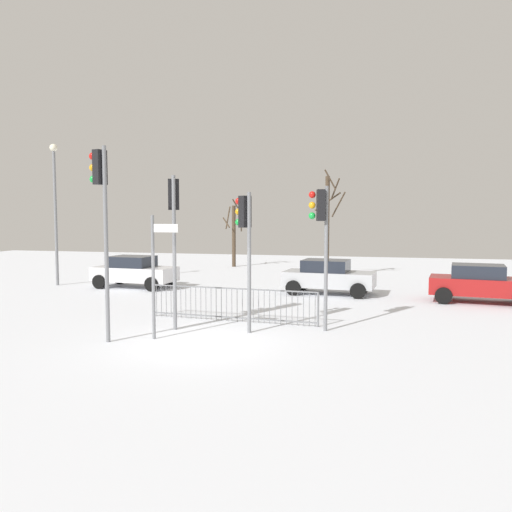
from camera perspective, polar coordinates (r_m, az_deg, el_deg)
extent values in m
plane|color=white|center=(13.85, -6.12, -9.56)|extent=(60.00, 60.00, 0.00)
cylinder|color=slate|center=(15.22, -9.02, 0.31)|extent=(0.11, 0.11, 4.52)
cube|color=black|center=(15.35, -9.10, 6.73)|extent=(0.38, 0.33, 0.90)
sphere|color=red|center=(15.62, -9.12, 7.80)|extent=(0.20, 0.20, 0.20)
sphere|color=orange|center=(15.60, -9.10, 6.70)|extent=(0.20, 0.20, 0.20)
sphere|color=green|center=(15.59, -9.09, 5.60)|extent=(0.20, 0.20, 0.20)
cylinder|color=slate|center=(14.08, -16.24, 1.16)|extent=(0.11, 0.11, 5.16)
cube|color=black|center=(14.23, -16.89, 9.37)|extent=(0.30, 0.37, 0.90)
sphere|color=red|center=(14.44, -17.60, 10.47)|extent=(0.20, 0.20, 0.20)
sphere|color=orange|center=(14.42, -17.57, 9.29)|extent=(0.20, 0.20, 0.20)
sphere|color=green|center=(14.39, -17.54, 8.10)|extent=(0.20, 0.20, 0.20)
cylinder|color=slate|center=(15.00, 7.75, -0.35)|extent=(0.11, 0.11, 4.20)
cube|color=black|center=(14.93, 7.18, 5.59)|extent=(0.29, 0.36, 0.90)
sphere|color=red|center=(14.91, 6.23, 6.76)|extent=(0.20, 0.20, 0.20)
sphere|color=orange|center=(14.90, 6.22, 5.60)|extent=(0.20, 0.20, 0.20)
sphere|color=green|center=(14.90, 6.21, 4.45)|extent=(0.20, 0.20, 0.20)
cylinder|color=slate|center=(14.65, -0.76, -0.79)|extent=(0.11, 0.11, 4.02)
cube|color=black|center=(14.70, -1.24, 4.92)|extent=(0.35, 0.39, 0.90)
sphere|color=red|center=(14.88, -1.94, 6.07)|extent=(0.20, 0.20, 0.20)
sphere|color=orange|center=(14.87, -1.93, 4.92)|extent=(0.20, 0.20, 0.20)
sphere|color=green|center=(14.87, -1.93, 3.76)|extent=(0.20, 0.20, 0.20)
cylinder|color=slate|center=(14.21, -11.30, -2.35)|extent=(0.09, 0.09, 3.37)
cube|color=white|center=(13.93, -9.94, 3.05)|extent=(0.70, 0.06, 0.22)
cube|color=slate|center=(16.37, -2.70, -3.61)|extent=(5.54, 0.46, 0.04)
cube|color=slate|center=(16.53, -2.69, -6.80)|extent=(5.54, 0.46, 0.04)
cylinder|color=slate|center=(17.58, -10.94, -4.86)|extent=(0.02, 0.02, 1.05)
cylinder|color=slate|center=(17.49, -10.42, -4.89)|extent=(0.02, 0.02, 1.05)
cylinder|color=slate|center=(17.41, -9.90, -4.93)|extent=(0.02, 0.02, 1.05)
cylinder|color=slate|center=(17.32, -9.38, -4.97)|extent=(0.02, 0.02, 1.05)
cylinder|color=slate|center=(17.24, -8.85, -5.01)|extent=(0.02, 0.02, 1.05)
cylinder|color=slate|center=(17.16, -8.31, -5.05)|extent=(0.02, 0.02, 1.05)
cylinder|color=slate|center=(17.08, -7.77, -5.08)|extent=(0.02, 0.02, 1.05)
cylinder|color=slate|center=(17.01, -7.23, -5.12)|extent=(0.02, 0.02, 1.05)
cylinder|color=slate|center=(16.93, -6.68, -5.16)|extent=(0.02, 0.02, 1.05)
cylinder|color=slate|center=(16.86, -6.12, -5.20)|extent=(0.02, 0.02, 1.05)
cylinder|color=slate|center=(16.79, -5.56, -5.23)|extent=(0.02, 0.02, 1.05)
cylinder|color=slate|center=(16.72, -5.00, -5.27)|extent=(0.02, 0.02, 1.05)
cylinder|color=slate|center=(16.65, -4.43, -5.31)|extent=(0.02, 0.02, 1.05)
cylinder|color=slate|center=(16.58, -3.85, -5.35)|extent=(0.02, 0.02, 1.05)
cylinder|color=slate|center=(16.52, -3.27, -5.38)|extent=(0.02, 0.02, 1.05)
cylinder|color=slate|center=(16.45, -2.69, -5.42)|extent=(0.02, 0.02, 1.05)
cylinder|color=slate|center=(16.39, -2.10, -5.45)|extent=(0.02, 0.02, 1.05)
cylinder|color=slate|center=(16.33, -1.51, -5.49)|extent=(0.02, 0.02, 1.05)
cylinder|color=slate|center=(16.27, -0.91, -5.52)|extent=(0.02, 0.02, 1.05)
cylinder|color=slate|center=(16.22, -0.31, -5.56)|extent=(0.02, 0.02, 1.05)
cylinder|color=slate|center=(16.16, 0.29, -5.59)|extent=(0.02, 0.02, 1.05)
cylinder|color=slate|center=(16.11, 0.90, -5.63)|extent=(0.02, 0.02, 1.05)
cylinder|color=slate|center=(16.06, 1.52, -5.66)|extent=(0.02, 0.02, 1.05)
cylinder|color=slate|center=(16.01, 2.13, -5.70)|extent=(0.02, 0.02, 1.05)
cylinder|color=slate|center=(15.96, 2.76, -5.73)|extent=(0.02, 0.02, 1.05)
cylinder|color=slate|center=(15.91, 3.38, -5.76)|extent=(0.02, 0.02, 1.05)
cylinder|color=slate|center=(15.87, 4.01, -5.79)|extent=(0.02, 0.02, 1.05)
cylinder|color=slate|center=(15.83, 4.64, -5.82)|extent=(0.02, 0.02, 1.05)
cylinder|color=slate|center=(15.79, 5.28, -5.85)|extent=(0.02, 0.02, 1.05)
cylinder|color=slate|center=(15.75, 5.92, -5.88)|extent=(0.02, 0.02, 1.05)
cylinder|color=slate|center=(15.71, 6.56, -5.91)|extent=(0.02, 0.02, 1.05)
cylinder|color=slate|center=(17.62, -11.19, -4.84)|extent=(0.06, 0.06, 1.05)
cylinder|color=slate|center=(15.70, 6.88, -5.93)|extent=(0.06, 0.06, 1.05)
cube|color=#B2B5BA|center=(22.25, 8.09, -2.54)|extent=(3.94, 2.05, 0.65)
cube|color=#1E232D|center=(22.22, 7.73, -1.12)|extent=(2.03, 1.67, 0.55)
cylinder|color=black|center=(22.91, 11.82, -3.21)|extent=(0.66, 0.28, 0.64)
cylinder|color=black|center=(21.24, 11.22, -3.80)|extent=(0.66, 0.28, 0.64)
cylinder|color=black|center=(23.41, 5.24, -2.97)|extent=(0.66, 0.28, 0.64)
cylinder|color=black|center=(21.78, 4.16, -3.53)|extent=(0.66, 0.28, 0.64)
cube|color=maroon|center=(21.69, 23.69, -3.07)|extent=(3.99, 2.20, 0.65)
cube|color=#1E232D|center=(21.62, 23.34, -1.61)|extent=(2.09, 1.74, 0.55)
cylinder|color=black|center=(22.56, 20.15, -3.51)|extent=(0.66, 0.30, 0.64)
cylinder|color=black|center=(20.88, 20.03, -4.14)|extent=(0.66, 0.30, 0.64)
cube|color=silver|center=(24.69, -13.25, -1.93)|extent=(3.91, 1.95, 0.65)
cube|color=#1E232D|center=(24.71, -13.57, -0.64)|extent=(2.00, 1.63, 0.55)
cylinder|color=black|center=(24.81, -9.54, -2.59)|extent=(0.65, 0.26, 0.64)
cylinder|color=black|center=(23.32, -11.45, -3.07)|extent=(0.65, 0.26, 0.64)
cylinder|color=black|center=(26.15, -14.82, -2.32)|extent=(0.65, 0.26, 0.64)
cylinder|color=black|center=(24.74, -16.93, -2.74)|extent=(0.65, 0.26, 0.64)
cylinder|color=slate|center=(26.50, -21.28, 3.91)|extent=(0.14, 0.14, 6.45)
sphere|color=#F2EACC|center=(26.69, -21.49, 11.09)|extent=(0.36, 0.36, 0.36)
cylinder|color=#473828|center=(27.76, 7.87, 3.14)|extent=(0.23, 0.23, 5.44)
cylinder|color=#473828|center=(27.54, 8.21, 8.37)|extent=(0.63, 0.43, 1.04)
cylinder|color=#473828|center=(28.08, 9.11, 5.63)|extent=(0.86, 1.19, 1.33)
cylinder|color=#473828|center=(27.98, 8.78, 7.37)|extent=(0.56, 0.88, 1.07)
cylinder|color=#473828|center=(28.45, 7.93, 5.98)|extent=(1.42, 0.20, 1.03)
cylinder|color=#473828|center=(33.78, -2.47, 2.20)|extent=(0.25, 0.25, 4.00)
cylinder|color=#473828|center=(33.74, -1.65, 3.18)|extent=(0.33, 1.00, 0.58)
cylinder|color=#473828|center=(33.60, -1.55, 5.15)|extent=(0.09, 1.19, 1.05)
cylinder|color=#473828|center=(33.32, -1.84, 5.03)|extent=(0.73, 1.05, 1.49)
cylinder|color=#473828|center=(33.55, -3.30, 3.71)|extent=(0.76, 0.90, 0.68)
cylinder|color=#473828|center=(33.88, -3.11, 4.26)|extent=(0.12, 0.87, 1.48)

